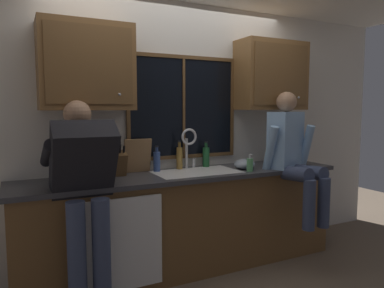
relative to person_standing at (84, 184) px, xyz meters
name	(u,v)px	position (x,y,z in m)	size (l,w,h in m)	color
back_wall	(172,132)	(0.98, 0.68, 0.31)	(5.41, 0.12, 2.55)	silver
window_glass	(183,107)	(1.08, 0.62, 0.56)	(1.10, 0.02, 0.95)	black
window_frame_top	(184,57)	(1.08, 0.61, 1.05)	(1.17, 0.02, 0.04)	brown
window_frame_bottom	(184,156)	(1.08, 0.61, 0.07)	(1.17, 0.02, 0.04)	brown
window_frame_left	(128,107)	(0.52, 0.61, 0.56)	(0.04, 0.02, 0.95)	brown
window_frame_right	(232,107)	(1.65, 0.61, 0.56)	(0.04, 0.02, 0.95)	brown
window_mullion_center	(184,107)	(1.08, 0.60, 0.56)	(0.02, 0.02, 0.95)	brown
lower_cabinet_run	(187,223)	(0.98, 0.33, -0.53)	(3.01, 0.58, 0.88)	brown
countertop	(187,175)	(0.98, 0.31, -0.07)	(3.07, 0.62, 0.04)	#38383D
dishwasher_front	(125,244)	(0.30, 0.02, -0.51)	(0.60, 0.02, 0.74)	white
upper_cabinet_left	(87,67)	(0.12, 0.45, 0.89)	(0.76, 0.36, 0.72)	brown
upper_cabinet_right	(271,76)	(2.04, 0.45, 0.89)	(0.76, 0.36, 0.72)	brown
sink	(196,182)	(1.08, 0.32, -0.14)	(0.80, 0.46, 0.21)	silver
faucet	(189,143)	(1.09, 0.50, 0.21)	(0.18, 0.09, 0.40)	silver
person_standing	(84,184)	(0.00, 0.00, 0.00)	(0.53, 0.68, 1.58)	#384260
person_sitting_on_counter	(292,150)	(2.00, 0.05, 0.14)	(0.54, 0.66, 1.26)	#384260
knife_block	(119,164)	(0.37, 0.44, 0.06)	(0.12, 0.18, 0.32)	brown
cutting_board	(137,156)	(0.58, 0.54, 0.11)	(0.26, 0.02, 0.32)	#997047
mixing_bowl	(244,164)	(1.59, 0.27, 0.00)	(0.21, 0.21, 0.10)	#8C99A8
soap_dispenser	(250,165)	(1.55, 0.12, 0.02)	(0.06, 0.07, 0.17)	#59A566
bottle_green_glass	(206,156)	(1.30, 0.54, 0.06)	(0.07, 0.07, 0.26)	#1E592D
bottle_tall_clear	(157,161)	(0.76, 0.51, 0.05)	(0.07, 0.07, 0.24)	#334C8C
bottle_amber_small	(179,157)	(1.00, 0.53, 0.07)	(0.06, 0.06, 0.28)	olive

